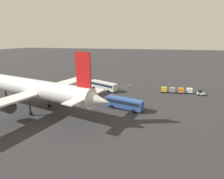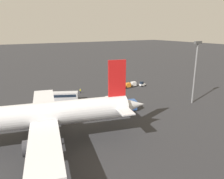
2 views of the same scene
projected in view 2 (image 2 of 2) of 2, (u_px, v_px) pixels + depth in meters
name	position (u px, v px, depth m)	size (l,w,h in m)	color
ground_plane	(73.00, 93.00, 81.69)	(600.00, 600.00, 0.00)	#2D2D30
airplane	(36.00, 116.00, 43.60)	(47.30, 40.75, 16.89)	silver
shuttle_bus_near	(58.00, 96.00, 71.20)	(12.58, 7.72, 3.20)	silver
shuttle_bus_far	(118.00, 106.00, 62.57)	(11.39, 5.48, 3.12)	#2D5199
baggage_tug	(142.00, 84.00, 90.92)	(2.44, 1.69, 2.10)	white
worker_person	(80.00, 91.00, 80.94)	(0.38, 0.38, 1.74)	#1E1E2D
cargo_cart_white	(133.00, 84.00, 90.04)	(2.09, 1.79, 2.06)	#38383D
cargo_cart_orange	(128.00, 85.00, 88.17)	(2.09, 1.79, 2.06)	#38383D
cargo_cart_grey	(122.00, 86.00, 86.50)	(2.09, 1.79, 2.06)	#38383D
cargo_cart_yellow	(116.00, 87.00, 84.78)	(2.09, 1.79, 2.06)	#38383D
light_pole	(196.00, 67.00, 67.49)	(2.80, 0.70, 19.58)	slate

